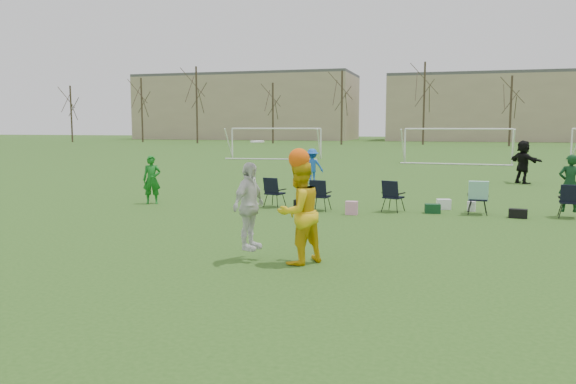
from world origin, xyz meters
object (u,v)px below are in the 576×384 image
(fielder_blue, at_px, (312,166))
(fielder_black, at_px, (523,162))
(goal_left, at_px, (276,134))
(center_contest, at_px, (283,209))
(fielder_green_near, at_px, (152,180))
(goal_mid, at_px, (458,136))

(fielder_blue, xyz_separation_m, fielder_black, (9.23, 2.77, 0.19))
(goal_left, bearing_deg, fielder_blue, -73.20)
(fielder_black, height_order, center_contest, center_contest)
(fielder_blue, bearing_deg, goal_left, -88.19)
(center_contest, xyz_separation_m, goal_left, (-10.36, 33.23, 0.88))
(center_contest, distance_m, goal_left, 34.82)
(fielder_green_near, relative_size, goal_mid, 0.22)
(fielder_blue, height_order, goal_mid, goal_mid)
(fielder_black, distance_m, goal_left, 23.05)
(goal_mid, bearing_deg, center_contest, -92.64)
(fielder_green_near, height_order, fielder_black, fielder_black)
(fielder_green_near, relative_size, center_contest, 0.70)
(fielder_black, bearing_deg, goal_left, 10.85)
(fielder_blue, xyz_separation_m, goal_left, (-7.46, 18.65, 1.13))
(fielder_green_near, xyz_separation_m, center_contest, (6.56, -6.69, 0.23))
(center_contest, xyz_separation_m, goal_mid, (3.64, 31.23, 0.88))
(fielder_green_near, distance_m, goal_left, 26.84)
(fielder_black, xyz_separation_m, goal_left, (-16.69, 15.88, 0.94))
(fielder_green_near, height_order, goal_mid, goal_mid)
(goal_left, distance_m, goal_mid, 14.14)
(fielder_black, height_order, goal_left, goal_left)
(fielder_blue, height_order, goal_left, goal_left)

